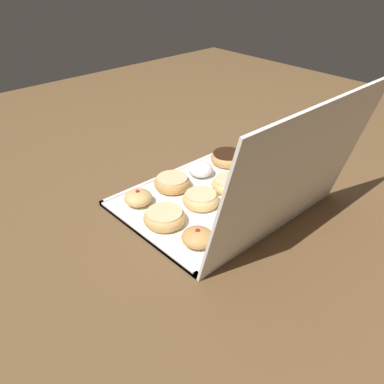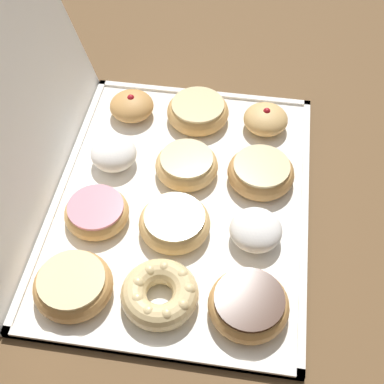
{
  "view_description": "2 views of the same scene",
  "coord_description": "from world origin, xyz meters",
  "px_view_note": "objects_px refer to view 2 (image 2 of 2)",
  "views": [
    {
      "loc": [
        0.76,
        0.73,
        0.69
      ],
      "look_at": [
        0.06,
        -0.04,
        0.04
      ],
      "focal_mm": 37.79,
      "sensor_mm": 36.0,
      "label": 1
    },
    {
      "loc": [
        -0.56,
        -0.1,
        0.74
      ],
      "look_at": [
        -0.02,
        -0.02,
        0.06
      ],
      "focal_mm": 50.34,
      "sensor_mm": 36.0,
      "label": 2
    }
  ],
  "objects_px": {
    "donut_box": "(181,201)",
    "chocolate_frosted_donut_0": "(249,304)",
    "cruller_donut_4": "(162,294)",
    "glazed_ring_donut_6": "(186,165)",
    "powdered_filled_donut_1": "(256,230)",
    "pink_frosted_donut_9": "(97,212)",
    "powdered_filled_donut_10": "(114,153)",
    "jelly_filled_donut_3": "(266,119)",
    "glazed_ring_donut_7": "(200,111)",
    "glazed_ring_donut_8": "(73,285)",
    "glazed_ring_donut_2": "(261,172)",
    "glazed_ring_donut_5": "(176,223)",
    "jelly_filled_donut_11": "(132,106)"
  },
  "relations": [
    {
      "from": "powdered_filled_donut_1",
      "to": "glazed_ring_donut_7",
      "type": "bearing_deg",
      "value": 25.9
    },
    {
      "from": "glazed_ring_donut_2",
      "to": "pink_frosted_donut_9",
      "type": "xyz_separation_m",
      "value": [
        -0.12,
        0.26,
        -0.0
      ]
    },
    {
      "from": "glazed_ring_donut_2",
      "to": "pink_frosted_donut_9",
      "type": "bearing_deg",
      "value": 115.47
    },
    {
      "from": "cruller_donut_4",
      "to": "glazed_ring_donut_6",
      "type": "bearing_deg",
      "value": 1.03
    },
    {
      "from": "chocolate_frosted_donut_0",
      "to": "cruller_donut_4",
      "type": "bearing_deg",
      "value": 90.7
    },
    {
      "from": "powdered_filled_donut_1",
      "to": "glazed_ring_donut_7",
      "type": "xyz_separation_m",
      "value": [
        0.26,
        0.13,
        -0.0
      ]
    },
    {
      "from": "powdered_filled_donut_1",
      "to": "glazed_ring_donut_8",
      "type": "bearing_deg",
      "value": 117.97
    },
    {
      "from": "cruller_donut_4",
      "to": "glazed_ring_donut_8",
      "type": "xyz_separation_m",
      "value": [
        -0.01,
        0.13,
        -0.0
      ]
    },
    {
      "from": "chocolate_frosted_donut_0",
      "to": "powdered_filled_donut_10",
      "type": "distance_m",
      "value": 0.37
    },
    {
      "from": "donut_box",
      "to": "jelly_filled_donut_3",
      "type": "xyz_separation_m",
      "value": [
        0.2,
        -0.13,
        0.03
      ]
    },
    {
      "from": "donut_box",
      "to": "glazed_ring_donut_2",
      "type": "bearing_deg",
      "value": -64.22
    },
    {
      "from": "glazed_ring_donut_7",
      "to": "powdered_filled_donut_10",
      "type": "relative_size",
      "value": 1.44
    },
    {
      "from": "jelly_filled_donut_3",
      "to": "glazed_ring_donut_6",
      "type": "bearing_deg",
      "value": 135.99
    },
    {
      "from": "cruller_donut_4",
      "to": "glazed_ring_donut_6",
      "type": "distance_m",
      "value": 0.26
    },
    {
      "from": "chocolate_frosted_donut_0",
      "to": "jelly_filled_donut_11",
      "type": "xyz_separation_m",
      "value": [
        0.39,
        0.26,
        0.0
      ]
    },
    {
      "from": "cruller_donut_4",
      "to": "chocolate_frosted_donut_0",
      "type": "bearing_deg",
      "value": -89.3
    },
    {
      "from": "donut_box",
      "to": "pink_frosted_donut_9",
      "type": "xyz_separation_m",
      "value": [
        -0.06,
        0.13,
        0.02
      ]
    },
    {
      "from": "chocolate_frosted_donut_0",
      "to": "glazed_ring_donut_6",
      "type": "relative_size",
      "value": 1.07
    },
    {
      "from": "donut_box",
      "to": "powdered_filled_donut_10",
      "type": "xyz_separation_m",
      "value": [
        0.07,
        0.13,
        0.03
      ]
    },
    {
      "from": "pink_frosted_donut_9",
      "to": "powdered_filled_donut_10",
      "type": "height_order",
      "value": "powdered_filled_donut_10"
    },
    {
      "from": "glazed_ring_donut_6",
      "to": "jelly_filled_donut_11",
      "type": "relative_size",
      "value": 1.31
    },
    {
      "from": "glazed_ring_donut_2",
      "to": "donut_box",
      "type": "bearing_deg",
      "value": 115.78
    },
    {
      "from": "powdered_filled_donut_1",
      "to": "pink_frosted_donut_9",
      "type": "relative_size",
      "value": 0.79
    },
    {
      "from": "glazed_ring_donut_5",
      "to": "powdered_filled_donut_10",
      "type": "bearing_deg",
      "value": 45.95
    },
    {
      "from": "jelly_filled_donut_11",
      "to": "donut_box",
      "type": "bearing_deg",
      "value": -146.65
    },
    {
      "from": "chocolate_frosted_donut_0",
      "to": "pink_frosted_donut_9",
      "type": "distance_m",
      "value": 0.29
    },
    {
      "from": "chocolate_frosted_donut_0",
      "to": "glazed_ring_donut_8",
      "type": "bearing_deg",
      "value": 91.55
    },
    {
      "from": "chocolate_frosted_donut_0",
      "to": "donut_box",
      "type": "bearing_deg",
      "value": 34.12
    },
    {
      "from": "pink_frosted_donut_9",
      "to": "glazed_ring_donut_8",
      "type": "bearing_deg",
      "value": -179.54
    },
    {
      "from": "chocolate_frosted_donut_0",
      "to": "pink_frosted_donut_9",
      "type": "relative_size",
      "value": 1.11
    },
    {
      "from": "glazed_ring_donut_5",
      "to": "jelly_filled_donut_11",
      "type": "relative_size",
      "value": 1.37
    },
    {
      "from": "glazed_ring_donut_7",
      "to": "glazed_ring_donut_8",
      "type": "bearing_deg",
      "value": 161.63
    },
    {
      "from": "donut_box",
      "to": "powdered_filled_donut_10",
      "type": "bearing_deg",
      "value": 63.34
    },
    {
      "from": "glazed_ring_donut_7",
      "to": "chocolate_frosted_donut_0",
      "type": "bearing_deg",
      "value": -162.11
    },
    {
      "from": "glazed_ring_donut_5",
      "to": "glazed_ring_donut_7",
      "type": "height_order",
      "value": "same"
    },
    {
      "from": "glazed_ring_donut_8",
      "to": "glazed_ring_donut_6",
      "type": "bearing_deg",
      "value": -26.32
    },
    {
      "from": "donut_box",
      "to": "chocolate_frosted_donut_0",
      "type": "height_order",
      "value": "chocolate_frosted_donut_0"
    },
    {
      "from": "cruller_donut_4",
      "to": "powdered_filled_donut_10",
      "type": "distance_m",
      "value": 0.29
    },
    {
      "from": "chocolate_frosted_donut_0",
      "to": "powdered_filled_donut_1",
      "type": "bearing_deg",
      "value": -0.14
    },
    {
      "from": "donut_box",
      "to": "jelly_filled_donut_3",
      "type": "bearing_deg",
      "value": -33.48
    },
    {
      "from": "jelly_filled_donut_3",
      "to": "powdered_filled_donut_10",
      "type": "relative_size",
      "value": 1.02
    },
    {
      "from": "chocolate_frosted_donut_0",
      "to": "glazed_ring_donut_6",
      "type": "height_order",
      "value": "chocolate_frosted_donut_0"
    },
    {
      "from": "powdered_filled_donut_10",
      "to": "jelly_filled_donut_3",
      "type": "bearing_deg",
      "value": -63.62
    },
    {
      "from": "powdered_filled_donut_1",
      "to": "pink_frosted_donut_9",
      "type": "xyz_separation_m",
      "value": [
        -0.0,
        0.26,
        -0.0
      ]
    },
    {
      "from": "donut_box",
      "to": "pink_frosted_donut_9",
      "type": "height_order",
      "value": "pink_frosted_donut_9"
    },
    {
      "from": "donut_box",
      "to": "glazed_ring_donut_7",
      "type": "distance_m",
      "value": 0.2
    },
    {
      "from": "powdered_filled_donut_10",
      "to": "donut_box",
      "type": "bearing_deg",
      "value": -116.66
    },
    {
      "from": "powdered_filled_donut_10",
      "to": "glazed_ring_donut_8",
      "type": "bearing_deg",
      "value": -179.36
    },
    {
      "from": "cruller_donut_4",
      "to": "glazed_ring_donut_6",
      "type": "relative_size",
      "value": 1.04
    },
    {
      "from": "powdered_filled_donut_1",
      "to": "glazed_ring_donut_8",
      "type": "xyz_separation_m",
      "value": [
        -0.14,
        0.26,
        -0.0
      ]
    }
  ]
}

